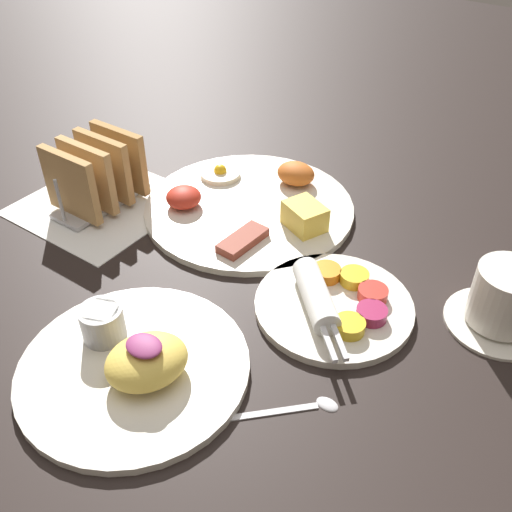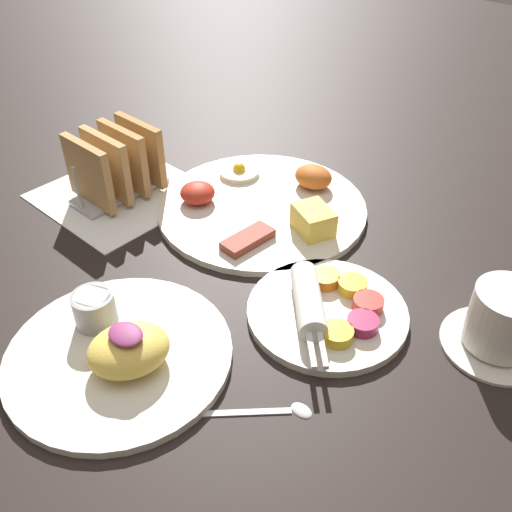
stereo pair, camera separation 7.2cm
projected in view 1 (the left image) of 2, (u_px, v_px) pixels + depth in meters
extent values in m
plane|color=black|center=(204.00, 276.00, 0.73)|extent=(3.00, 3.00, 0.00)
cube|color=white|center=(102.00, 203.00, 0.86)|extent=(0.22, 0.22, 0.00)
cylinder|color=silver|center=(249.00, 208.00, 0.85)|extent=(0.31, 0.31, 0.01)
cube|color=#E5C64C|center=(305.00, 216.00, 0.79)|extent=(0.07, 0.06, 0.04)
ellipsoid|color=#C66023|center=(296.00, 174.00, 0.88)|extent=(0.06, 0.05, 0.03)
cylinder|color=#F4EACC|center=(220.00, 174.00, 0.91)|extent=(0.06, 0.06, 0.01)
sphere|color=yellow|center=(220.00, 171.00, 0.90)|extent=(0.02, 0.02, 0.02)
ellipsoid|color=red|center=(184.00, 197.00, 0.83)|extent=(0.05, 0.05, 0.03)
cube|color=brown|center=(243.00, 240.00, 0.77)|extent=(0.04, 0.08, 0.01)
cylinder|color=silver|center=(334.00, 306.00, 0.68)|extent=(0.19, 0.19, 0.01)
cylinder|color=gold|center=(349.00, 326.00, 0.64)|extent=(0.04, 0.04, 0.01)
cylinder|color=#99234C|center=(372.00, 314.00, 0.65)|extent=(0.04, 0.04, 0.01)
cylinder|color=red|center=(373.00, 294.00, 0.68)|extent=(0.04, 0.04, 0.01)
cylinder|color=gold|center=(354.00, 278.00, 0.70)|extent=(0.04, 0.04, 0.01)
cylinder|color=orange|center=(326.00, 273.00, 0.71)|extent=(0.04, 0.04, 0.01)
cylinder|color=white|center=(316.00, 295.00, 0.66)|extent=(0.10, 0.10, 0.03)
cube|color=silver|center=(340.00, 342.00, 0.61)|extent=(0.04, 0.04, 0.00)
cube|color=silver|center=(329.00, 344.00, 0.60)|extent=(0.04, 0.04, 0.00)
cylinder|color=silver|center=(134.00, 368.00, 0.61)|extent=(0.25, 0.25, 0.01)
ellipsoid|color=#EAC651|center=(147.00, 361.00, 0.58)|extent=(0.10, 0.11, 0.04)
ellipsoid|color=#8C3366|center=(144.00, 346.00, 0.57)|extent=(0.04, 0.03, 0.01)
cylinder|color=#99999E|center=(103.00, 323.00, 0.62)|extent=(0.05, 0.05, 0.04)
cylinder|color=white|center=(100.00, 312.00, 0.61)|extent=(0.04, 0.04, 0.01)
cube|color=#B7B7BC|center=(102.00, 201.00, 0.86)|extent=(0.06, 0.15, 0.01)
cube|color=tan|center=(70.00, 185.00, 0.80)|extent=(0.10, 0.01, 0.10)
cube|color=tan|center=(88.00, 176.00, 0.82)|extent=(0.10, 0.01, 0.10)
cube|color=#B3854D|center=(104.00, 167.00, 0.84)|extent=(0.10, 0.01, 0.10)
cube|color=#AD7F47|center=(120.00, 158.00, 0.86)|extent=(0.10, 0.01, 0.10)
cylinder|color=#B7B7BC|center=(60.00, 201.00, 0.79)|extent=(0.01, 0.00, 0.07)
cylinder|color=#B7B7BC|center=(132.00, 161.00, 0.88)|extent=(0.01, 0.01, 0.07)
cylinder|color=silver|center=(497.00, 321.00, 0.66)|extent=(0.12, 0.12, 0.01)
cylinder|color=silver|center=(506.00, 296.00, 0.64)|extent=(0.08, 0.08, 0.07)
cube|color=silver|center=(264.00, 412.00, 0.56)|extent=(0.08, 0.08, 0.00)
ellipsoid|color=silver|center=(328.00, 402.00, 0.57)|extent=(0.02, 0.02, 0.01)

